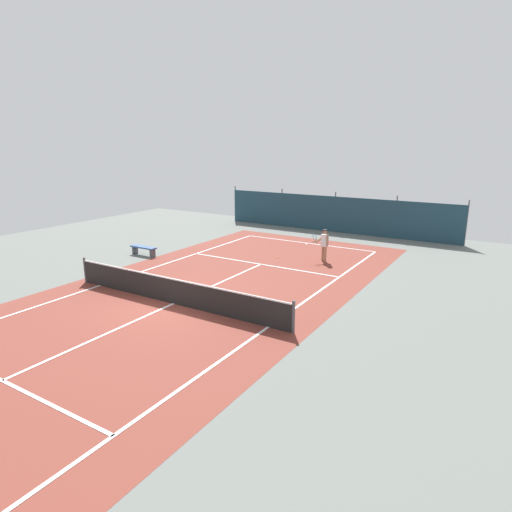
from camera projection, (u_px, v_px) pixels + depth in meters
The scene contains 8 objects.
ground_plane at pixel (174, 304), 16.26m from camera, with size 36.00×36.00×0.00m, color slate.
court_surface at pixel (174, 304), 16.26m from camera, with size 11.02×26.60×0.01m.
tennis_net at pixel (173, 291), 16.14m from camera, with size 10.12×0.10×1.10m.
back_fence at pixel (337, 221), 29.76m from camera, with size 16.30×0.98×2.70m.
tennis_player at pixel (324, 243), 21.92m from camera, with size 0.86×0.62×1.64m.
tennis_ball_near_player at pixel (277, 258), 22.70m from camera, with size 0.07×0.07×0.07m, color #CCDB33.
parked_car at pixel (370, 215), 31.39m from camera, with size 2.11×4.25×1.68m.
courtside_bench at pixel (143, 249), 23.21m from camera, with size 1.60×0.40×0.49m.
Camera 1 is at (10.62, -11.42, 5.84)m, focal length 30.41 mm.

